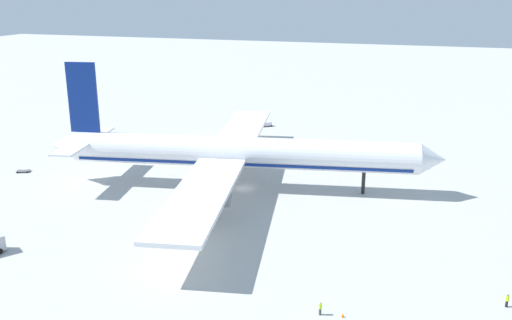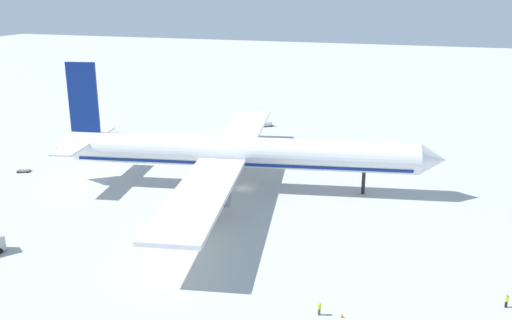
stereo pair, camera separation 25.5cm
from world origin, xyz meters
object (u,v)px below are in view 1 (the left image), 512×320
Objects in this scene: ground_worker_0 at (320,308)px; ground_worker_3 at (507,301)px; baggage_cart_0 at (23,171)px; airliner at (235,153)px; traffic_cone_1 at (343,315)px; baggage_cart_1 at (267,124)px.

ground_worker_3 is (21.97, 8.81, 0.00)m from ground_worker_0.
airliner is at bearing 5.72° from baggage_cart_0.
ground_worker_3 is at bearing 23.81° from traffic_cone_1.
airliner is 45.85× the size of ground_worker_0.
baggage_cart_1 is at bearing 99.35° from airliner.
traffic_cone_1 reaches higher than baggage_cart_0.
baggage_cart_1 reaches higher than baggage_cart_0.
ground_worker_0 is at bearing -57.53° from airliner.
baggage_cart_1 is 97.07m from traffic_cone_1.
airliner is 56.55m from ground_worker_3.
baggage_cart_0 is at bearing 155.30° from traffic_cone_1.
baggage_cart_1 reaches higher than traffic_cone_1.
baggage_cart_1 is 96.39m from ground_worker_0.
ground_worker_0 is at bearing -158.15° from ground_worker_3.
airliner reaches higher than baggage_cart_1.
baggage_cart_0 is 1.85× the size of ground_worker_3.
traffic_cone_1 is at bearing -24.70° from baggage_cart_0.
ground_worker_0 is at bearing -69.66° from baggage_cart_1.
ground_worker_0 is 3.22× the size of traffic_cone_1.
traffic_cone_1 is at bearing -54.57° from airliner.
baggage_cart_0 is 5.99× the size of traffic_cone_1.
baggage_cart_1 is at bearing 55.20° from baggage_cart_0.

